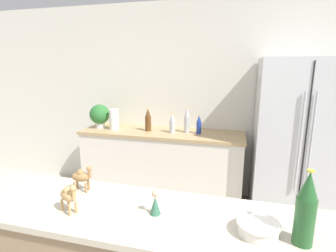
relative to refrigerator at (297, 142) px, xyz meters
The scene contains 14 objects.
wall_back 1.20m from the refrigerator, 159.43° to the left, with size 8.00×0.06×2.55m.
back_counter 1.65m from the refrigerator, behind, with size 2.09×0.63×0.92m.
refrigerator is the anchor object (origin of this frame).
potted_plant 2.46m from the refrigerator, behind, with size 0.27×0.27×0.32m.
paper_towel_roll 2.23m from the refrigerator, behind, with size 0.12×0.12×0.27m.
back_bottle_0 1.28m from the refrigerator, behind, with size 0.07×0.07×0.33m.
back_bottle_1 1.77m from the refrigerator, behind, with size 0.08×0.08×0.30m.
back_bottle_2 1.11m from the refrigerator, behind, with size 0.06×0.06×0.24m.
back_bottle_3 1.44m from the refrigerator, behind, with size 0.07×0.07×0.25m.
wine_bottle 2.01m from the refrigerator, 100.33° to the right, with size 0.08×0.08×0.34m.
fruit_bowl 2.01m from the refrigerator, 105.52° to the right, with size 0.20×0.20×0.06m.
camel_figurine 2.50m from the refrigerator, 126.59° to the right, with size 0.13×0.11×0.17m.
camel_figurine_second 2.36m from the refrigerator, 131.32° to the right, with size 0.13×0.07×0.17m.
wise_man_figurine_crimson 2.17m from the refrigerator, 118.75° to the right, with size 0.06×0.06×0.13m.
Camera 1 is at (0.41, -0.75, 1.73)m, focal length 28.00 mm.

